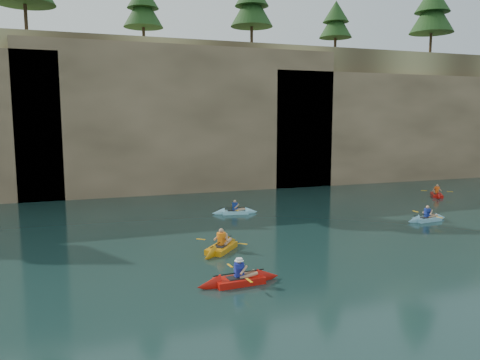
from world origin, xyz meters
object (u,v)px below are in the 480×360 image
object	(u,v)px
kayaker_ltblue_near	(427,219)
kayaker_red_far	(437,195)
main_kayaker	(239,280)
kayaker_orange	(221,247)

from	to	relation	value
kayaker_ltblue_near	kayaker_red_far	xyz separation A→B (m)	(6.44, 6.39, -0.00)
main_kayaker	kayaker_red_far	distance (m)	23.12
kayaker_ltblue_near	kayaker_red_far	size ratio (longest dim) A/B	0.99
main_kayaker	kayaker_ltblue_near	bearing A→B (deg)	20.14
kayaker_orange	kayaker_red_far	xyz separation A→B (m)	(18.99, 8.16, -0.02)
kayaker_orange	kayaker_red_far	size ratio (longest dim) A/B	1.03
kayaker_red_far	kayaker_orange	bearing A→B (deg)	148.09
main_kayaker	kayaker_ltblue_near	world-z (taller)	main_kayaker
main_kayaker	kayaker_red_far	size ratio (longest dim) A/B	1.10
kayaker_orange	kayaker_red_far	world-z (taller)	kayaker_orange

